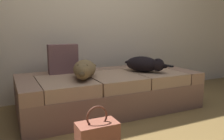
% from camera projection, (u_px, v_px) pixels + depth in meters
% --- Properties ---
extents(couch, '(2.07, 0.90, 0.43)m').
position_uv_depth(couch, '(110.00, 91.00, 2.77)').
color(couch, '#896456').
rests_on(couch, ground).
extents(dog_tan, '(0.39, 0.54, 0.19)m').
position_uv_depth(dog_tan, '(84.00, 69.00, 2.45)').
color(dog_tan, brown).
rests_on(dog_tan, couch).
extents(dog_dark, '(0.43, 0.50, 0.19)m').
position_uv_depth(dog_dark, '(145.00, 64.00, 2.81)').
color(dog_dark, black).
rests_on(dog_dark, couch).
extents(tv_remote, '(0.06, 0.15, 0.02)m').
position_uv_depth(tv_remote, '(168.00, 66.00, 3.21)').
color(tv_remote, black).
rests_on(tv_remote, couch).
extents(throw_pillow, '(0.34, 0.13, 0.34)m').
position_uv_depth(throw_pillow, '(63.00, 59.00, 2.72)').
color(throw_pillow, '#765153').
rests_on(throw_pillow, couch).
extents(handbag, '(0.32, 0.18, 0.38)m').
position_uv_depth(handbag, '(97.00, 137.00, 1.81)').
color(handbag, '#96523E').
rests_on(handbag, ground).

